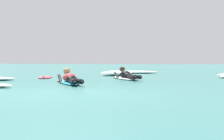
# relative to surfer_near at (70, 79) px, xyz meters

# --- Properties ---
(ground_plane) EXTENTS (120.00, 120.00, 0.00)m
(ground_plane) POSITION_rel_surfer_near_xyz_m (0.74, 6.97, -0.14)
(ground_plane) COLOR #387A75
(surfer_near) EXTENTS (1.43, 2.44, 0.53)m
(surfer_near) POSITION_rel_surfer_near_xyz_m (0.00, 0.00, 0.00)
(surfer_near) COLOR #2DB2D1
(surfer_near) RESTS_ON ground
(surfer_far) EXTENTS (1.47, 2.56, 0.53)m
(surfer_far) POSITION_rel_surfer_near_xyz_m (1.55, 2.79, -0.01)
(surfer_far) COLOR white
(surfer_far) RESTS_ON ground
(drifting_surfboard) EXTENTS (0.97, 1.94, 0.16)m
(drifting_surfboard) POSITION_rel_surfer_near_xyz_m (-1.96, 3.44, -0.11)
(drifting_surfboard) COLOR #E54C66
(drifting_surfboard) RESTS_ON ground
(whitewater_back) EXTENTS (3.22, 1.23, 0.16)m
(whitewater_back) POSITION_rel_surfer_near_xyz_m (1.30, 8.80, -0.07)
(whitewater_back) COLOR white
(whitewater_back) RESTS_ON ground
(whitewater_far_band) EXTENTS (1.78, 1.49, 0.25)m
(whitewater_far_band) POSITION_rel_surfer_near_xyz_m (0.82, 5.87, -0.03)
(whitewater_far_band) COLOR white
(whitewater_far_band) RESTS_ON ground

